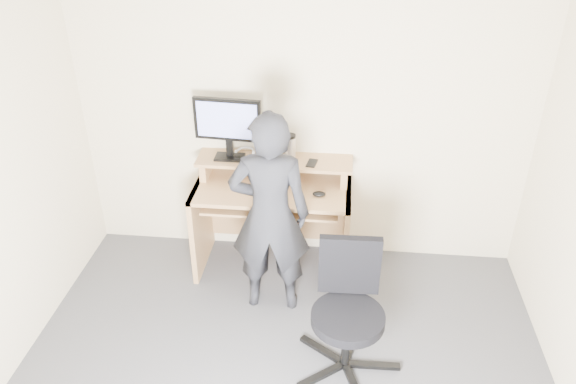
% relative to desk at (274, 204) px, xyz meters
% --- Properties ---
extents(back_wall, '(3.50, 0.02, 2.50)m').
position_rel_desk_xyz_m(back_wall, '(0.20, 0.22, 0.70)').
color(back_wall, beige).
rests_on(back_wall, ground).
extents(desk, '(1.20, 0.60, 0.91)m').
position_rel_desk_xyz_m(desk, '(0.00, 0.00, 0.00)').
color(desk, tan).
rests_on(desk, ground).
extents(monitor, '(0.51, 0.14, 0.49)m').
position_rel_desk_xyz_m(monitor, '(-0.35, 0.05, 0.65)').
color(monitor, black).
rests_on(monitor, desk).
extents(external_drive, '(0.07, 0.13, 0.20)m').
position_rel_desk_xyz_m(external_drive, '(-0.03, 0.11, 0.46)').
color(external_drive, black).
rests_on(external_drive, desk).
extents(travel_mug, '(0.09, 0.09, 0.20)m').
position_rel_desk_xyz_m(travel_mug, '(0.12, 0.06, 0.46)').
color(travel_mug, silver).
rests_on(travel_mug, desk).
extents(smartphone, '(0.09, 0.14, 0.01)m').
position_rel_desk_xyz_m(smartphone, '(0.29, 0.03, 0.37)').
color(smartphone, black).
rests_on(smartphone, desk).
extents(charger, '(0.05, 0.04, 0.03)m').
position_rel_desk_xyz_m(charger, '(-0.28, 0.01, 0.38)').
color(charger, black).
rests_on(charger, desk).
extents(headphones, '(0.19, 0.19, 0.06)m').
position_rel_desk_xyz_m(headphones, '(-0.24, 0.14, 0.37)').
color(headphones, silver).
rests_on(headphones, desk).
extents(keyboard, '(0.46, 0.19, 0.03)m').
position_rel_desk_xyz_m(keyboard, '(-0.10, -0.17, 0.12)').
color(keyboard, black).
rests_on(keyboard, desk).
extents(mouse, '(0.11, 0.08, 0.04)m').
position_rel_desk_xyz_m(mouse, '(0.36, -0.18, 0.22)').
color(mouse, black).
rests_on(mouse, desk).
extents(office_chair, '(0.67, 0.70, 0.88)m').
position_rel_desk_xyz_m(office_chair, '(0.60, -1.04, -0.07)').
color(office_chair, black).
rests_on(office_chair, ground).
extents(person, '(0.58, 0.40, 1.55)m').
position_rel_desk_xyz_m(person, '(0.04, -0.51, 0.23)').
color(person, black).
rests_on(person, ground).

